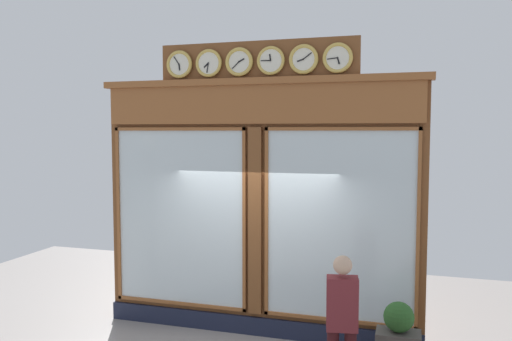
% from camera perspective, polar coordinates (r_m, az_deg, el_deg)
% --- Properties ---
extents(shop_facade, '(5.02, 0.42, 4.44)m').
position_cam_1_polar(shop_facade, '(7.87, 0.26, -3.70)').
color(shop_facade, brown).
rests_on(shop_facade, ground_plane).
extents(pedestrian, '(0.39, 0.28, 1.69)m').
position_cam_1_polar(pedestrian, '(6.27, 9.50, -16.05)').
color(pedestrian, '#3A1316').
rests_on(pedestrian, ground_plane).
extents(planter_shrub, '(0.39, 0.39, 0.39)m').
position_cam_1_polar(planter_shrub, '(7.03, 15.54, -15.37)').
color(planter_shrub, '#285623').
rests_on(planter_shrub, planter_box).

